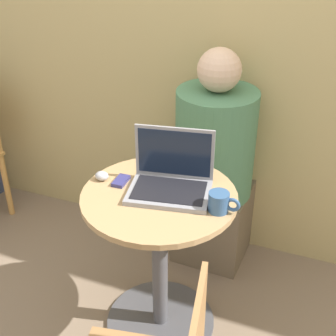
% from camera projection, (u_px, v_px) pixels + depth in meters
% --- Properties ---
extents(ground_plane, '(12.00, 12.00, 0.00)m').
position_uv_depth(ground_plane, '(161.00, 322.00, 2.26)').
color(ground_plane, '#7F6B56').
extents(back_wall, '(7.00, 0.05, 2.60)m').
position_uv_depth(back_wall, '(218.00, 13.00, 2.21)').
color(back_wall, tan).
rests_on(back_wall, ground_plane).
extents(round_table, '(0.64, 0.64, 0.74)m').
position_uv_depth(round_table, '(160.00, 248.00, 2.03)').
color(round_table, '#4C4C51').
rests_on(round_table, ground_plane).
extents(laptop, '(0.36, 0.29, 0.25)m').
position_uv_depth(laptop, '(171.00, 178.00, 1.89)').
color(laptop, gray).
rests_on(laptop, round_table).
extents(cell_phone, '(0.05, 0.09, 0.02)m').
position_uv_depth(cell_phone, '(121.00, 181.00, 1.96)').
color(cell_phone, navy).
rests_on(cell_phone, round_table).
extents(computer_mouse, '(0.06, 0.05, 0.04)m').
position_uv_depth(computer_mouse, '(102.00, 176.00, 1.97)').
color(computer_mouse, '#B2B2B7').
rests_on(computer_mouse, round_table).
extents(coffee_cup, '(0.12, 0.08, 0.08)m').
position_uv_depth(coffee_cup, '(220.00, 202.00, 1.77)').
color(coffee_cup, '#335684').
rests_on(coffee_cup, round_table).
extents(person_seated, '(0.40, 0.62, 1.20)m').
position_uv_depth(person_seated, '(217.00, 176.00, 2.49)').
color(person_seated, brown).
rests_on(person_seated, ground_plane).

